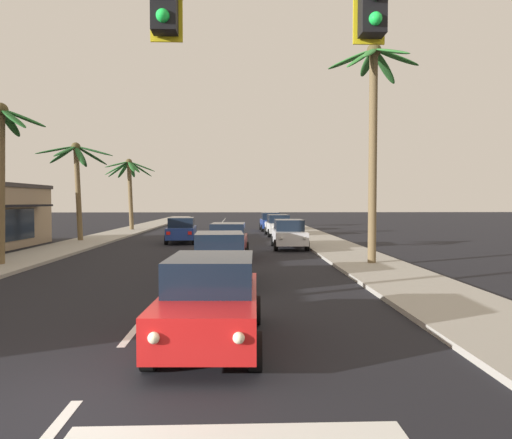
# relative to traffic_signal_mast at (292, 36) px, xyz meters

# --- Properties ---
(ground_plane) EXTENTS (220.00, 220.00, 0.00)m
(ground_plane) POSITION_rel_traffic_signal_mast_xyz_m (-2.92, -0.03, -4.87)
(ground_plane) COLOR black
(sidewalk_right) EXTENTS (3.20, 110.00, 0.14)m
(sidewalk_right) POSITION_rel_traffic_signal_mast_xyz_m (4.88, 19.97, -4.80)
(sidewalk_right) COLOR #9E998E
(sidewalk_right) RESTS_ON ground
(sidewalk_left) EXTENTS (3.20, 110.00, 0.14)m
(sidewalk_left) POSITION_rel_traffic_signal_mast_xyz_m (-10.72, 19.97, -4.80)
(sidewalk_left) COLOR #9E998E
(sidewalk_left) RESTS_ON ground
(lane_markings) EXTENTS (4.28, 88.83, 0.01)m
(lane_markings) POSITION_rel_traffic_signal_mast_xyz_m (-2.46, 19.99, -4.87)
(lane_markings) COLOR silver
(lane_markings) RESTS_ON ground
(traffic_signal_mast) EXTENTS (10.86, 0.41, 6.73)m
(traffic_signal_mast) POSITION_rel_traffic_signal_mast_xyz_m (0.00, 0.00, 0.00)
(traffic_signal_mast) COLOR #2D2D33
(traffic_signal_mast) RESTS_ON ground
(sedan_lead_at_stop_bar) EXTENTS (2.07, 4.50, 1.68)m
(sedan_lead_at_stop_bar) POSITION_rel_traffic_signal_mast_xyz_m (-1.23, 2.89, -4.02)
(sedan_lead_at_stop_bar) COLOR red
(sedan_lead_at_stop_bar) RESTS_ON ground
(sedan_third_in_queue) EXTENTS (2.08, 4.50, 1.68)m
(sedan_third_in_queue) POSITION_rel_traffic_signal_mast_xyz_m (-1.36, 9.75, -4.02)
(sedan_third_in_queue) COLOR silver
(sedan_third_in_queue) RESTS_ON ground
(sedan_fifth_in_queue) EXTENTS (2.11, 4.51, 1.68)m
(sedan_fifth_in_queue) POSITION_rel_traffic_signal_mast_xyz_m (-1.23, 16.61, -4.02)
(sedan_fifth_in_queue) COLOR maroon
(sedan_fifth_in_queue) RESTS_ON ground
(sedan_oncoming_far) EXTENTS (2.11, 4.51, 1.68)m
(sedan_oncoming_far) POSITION_rel_traffic_signal_mast_xyz_m (-4.51, 24.87, -4.02)
(sedan_oncoming_far) COLOR navy
(sedan_oncoming_far) RESTS_ON ground
(sedan_parked_nearest_kerb) EXTENTS (2.05, 4.49, 1.68)m
(sedan_parked_nearest_kerb) POSITION_rel_traffic_signal_mast_xyz_m (2.43, 30.85, -4.02)
(sedan_parked_nearest_kerb) COLOR silver
(sedan_parked_nearest_kerb) RESTS_ON ground
(sedan_parked_mid_kerb) EXTENTS (1.99, 4.47, 1.68)m
(sedan_parked_mid_kerb) POSITION_rel_traffic_signal_mast_xyz_m (2.22, 20.91, -4.02)
(sedan_parked_mid_kerb) COLOR silver
(sedan_parked_mid_kerb) RESTS_ON ground
(sedan_parked_far_kerb) EXTENTS (1.98, 4.46, 1.68)m
(sedan_parked_far_kerb) POSITION_rel_traffic_signal_mast_xyz_m (2.25, 37.35, -4.02)
(sedan_parked_far_kerb) COLOR navy
(sedan_parked_far_kerb) RESTS_ON ground
(palm_left_second) EXTENTS (3.52, 3.32, 6.82)m
(palm_left_second) POSITION_rel_traffic_signal_mast_xyz_m (-10.54, 13.64, 0.10)
(palm_left_second) COLOR brown
(palm_left_second) RESTS_ON ground
(palm_left_third) EXTENTS (4.87, 4.73, 6.68)m
(palm_left_third) POSITION_rel_traffic_signal_mast_xyz_m (-11.53, 25.47, 0.08)
(palm_left_third) COLOR brown
(palm_left_third) RESTS_ON ground
(palm_left_farthest) EXTENTS (4.55, 4.41, 6.68)m
(palm_left_farthest) POSITION_rel_traffic_signal_mast_xyz_m (-10.84, 37.30, -0.00)
(palm_left_farthest) COLOR brown
(palm_left_farthest) RESTS_ON ground
(palm_right_second) EXTENTS (3.88, 3.83, 9.36)m
(palm_right_second) POSITION_rel_traffic_signal_mast_xyz_m (4.96, 13.43, 1.70)
(palm_right_second) COLOR brown
(palm_right_second) RESTS_ON ground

